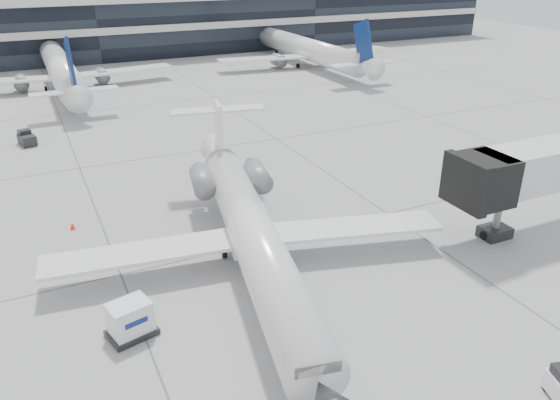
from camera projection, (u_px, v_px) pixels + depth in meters
ground at (268, 241)px, 37.66m from camera, size 220.00×220.00×0.00m
terminal at (89, 27)px, 102.88m from camera, size 170.00×22.00×10.00m
bg_jet_center at (64, 87)px, 79.69m from camera, size 32.00×40.00×9.60m
bg_jet_right at (306, 65)px, 95.28m from camera, size 32.00×40.00×9.60m
regional_jet at (251, 229)px, 33.92m from camera, size 25.21×31.43×7.29m
ramp_worker at (304, 333)px, 27.17m from camera, size 0.80×0.71×1.83m
cargo_uld at (130, 320)px, 28.05m from camera, size 2.73×2.28×1.94m
traffic_cone at (72, 226)px, 39.15m from camera, size 0.38×0.38×0.56m
far_tug at (27, 138)px, 56.08m from camera, size 1.88×2.57×1.47m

